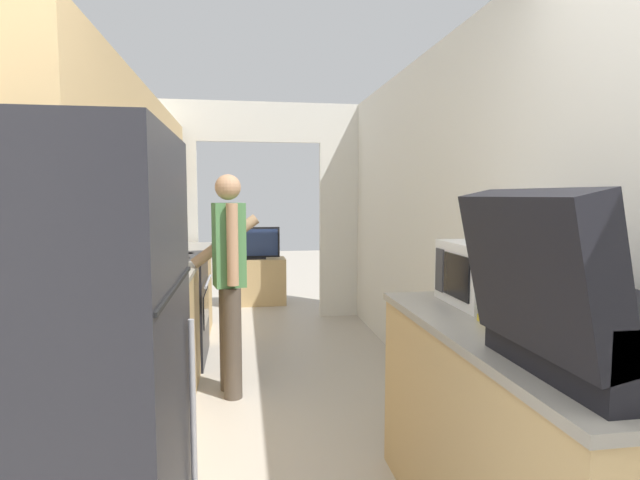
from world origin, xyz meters
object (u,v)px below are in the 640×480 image
(suitcase, at_px, (581,313))
(television, at_px, (255,243))
(refrigerator, at_px, (46,411))
(book_stack, at_px, (518,314))
(range_oven, at_px, (169,308))
(tv_cabinet, at_px, (255,281))
(microwave, at_px, (488,274))
(person, at_px, (229,278))

(suitcase, bearing_deg, television, 98.77)
(suitcase, bearing_deg, refrigerator, 171.86)
(book_stack, xyz_separation_m, television, (-0.91, 4.79, -0.16))
(range_oven, height_order, suitcase, suitcase)
(range_oven, distance_m, book_stack, 3.18)
(book_stack, relative_size, tv_cabinet, 0.36)
(microwave, xyz_separation_m, book_stack, (-0.09, -0.41, -0.10))
(television, bearing_deg, tv_cabinet, 90.00)
(refrigerator, height_order, person, refrigerator)
(microwave, distance_m, television, 4.50)
(refrigerator, bearing_deg, suitcase, -8.14)
(suitcase, bearing_deg, range_oven, 117.26)
(range_oven, xyz_separation_m, suitcase, (1.61, -3.13, 0.63))
(tv_cabinet, xyz_separation_m, television, (-0.00, -0.04, 0.51))
(person, bearing_deg, tv_cabinet, -16.10)
(refrigerator, distance_m, suitcase, 1.59)
(person, bearing_deg, range_oven, 21.85)
(suitcase, height_order, book_stack, suitcase)
(person, relative_size, tv_cabinet, 1.98)
(suitcase, distance_m, microwave, 0.92)
(microwave, xyz_separation_m, television, (-1.00, 4.38, -0.26))
(book_stack, bearing_deg, tv_cabinet, 100.69)
(range_oven, distance_m, microwave, 2.92)
(range_oven, xyz_separation_m, tv_cabinet, (0.80, 2.19, -0.16))
(person, distance_m, microwave, 1.89)
(person, xyz_separation_m, television, (0.25, 2.98, -0.04))
(person, distance_m, suitcase, 2.55)
(refrigerator, height_order, book_stack, refrigerator)
(range_oven, relative_size, television, 1.62)
(refrigerator, distance_m, person, 2.13)
(television, bearing_deg, microwave, -77.17)
(range_oven, bearing_deg, book_stack, -57.03)
(refrigerator, bearing_deg, book_stack, 9.45)
(range_oven, height_order, television, range_oven)
(range_oven, relative_size, book_stack, 3.64)
(suitcase, bearing_deg, tv_cabinet, 98.71)
(tv_cabinet, bearing_deg, television, -90.00)
(refrigerator, height_order, tv_cabinet, refrigerator)
(person, height_order, television, person)
(person, distance_m, tv_cabinet, 3.09)
(book_stack, height_order, tv_cabinet, book_stack)
(range_oven, relative_size, microwave, 2.37)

